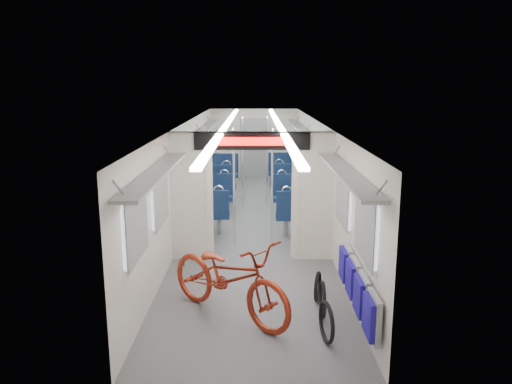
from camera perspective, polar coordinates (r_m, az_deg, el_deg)
carriage at (r=10.52m, az=-0.39°, el=3.45°), size 12.00×12.02×2.31m
bicycle at (r=6.83m, az=-3.08°, el=-9.71°), size 2.10×2.00×1.13m
flip_bench at (r=6.60m, az=11.46°, el=-10.62°), size 0.12×2.11×0.52m
bike_hoop_a at (r=6.37m, az=8.04°, el=-14.72°), size 0.14×0.53×0.53m
bike_hoop_b at (r=6.98m, az=7.60°, el=-12.29°), size 0.06×0.51×0.51m
bike_hoop_c at (r=7.46m, az=7.05°, el=-10.86°), size 0.17×0.45×0.45m
seat_bay_near_left at (r=11.33m, az=-5.10°, el=-0.94°), size 0.90×2.00×1.08m
seat_bay_near_right at (r=11.22m, az=4.41°, el=-1.04°), size 0.90×2.03×1.09m
seat_bay_far_left at (r=14.22m, az=-4.08°, el=1.94°), size 0.95×2.27×1.16m
seat_bay_far_right at (r=14.52m, az=3.39°, el=2.14°), size 0.94×2.21×1.14m
stanchion_near_left at (r=9.66m, az=-2.53°, el=0.52°), size 0.04×0.04×2.30m
stanchion_near_right at (r=9.59m, az=1.83°, el=0.43°), size 0.04×0.04×2.30m
stanchion_far_left at (r=12.67m, az=-1.50°, el=3.36°), size 0.04×0.04×2.30m
stanchion_far_right at (r=12.90m, az=1.24°, el=3.52°), size 0.04×0.04×2.30m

